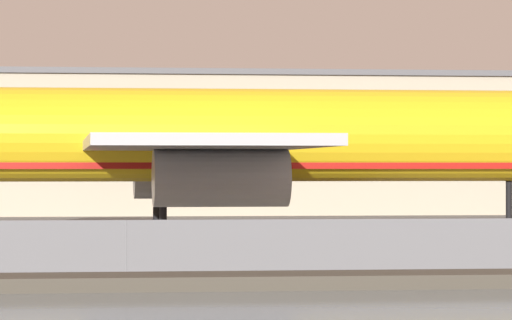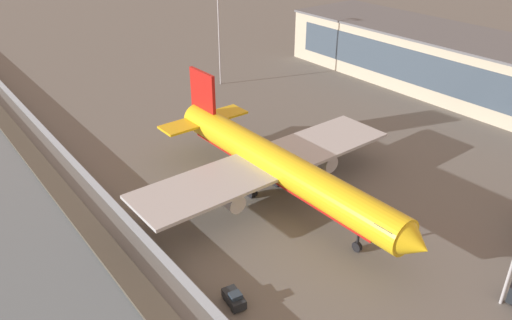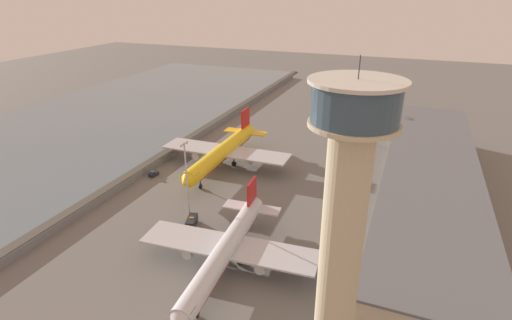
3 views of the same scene
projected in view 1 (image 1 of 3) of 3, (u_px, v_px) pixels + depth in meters
ground_plane at (116, 254)px, 71.91m from camera, size 500.00×500.00×0.00m
shoreline_seawall at (130, 282)px, 51.55m from camera, size 320.00×3.00×0.50m
perimeter_fence at (126, 250)px, 56.03m from camera, size 280.00×0.10×2.23m
cargo_jet_yellow at (206, 139)px, 76.93m from camera, size 49.80×42.37×14.81m
terminal_building at (188, 144)px, 138.13m from camera, size 112.39×22.56×12.62m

